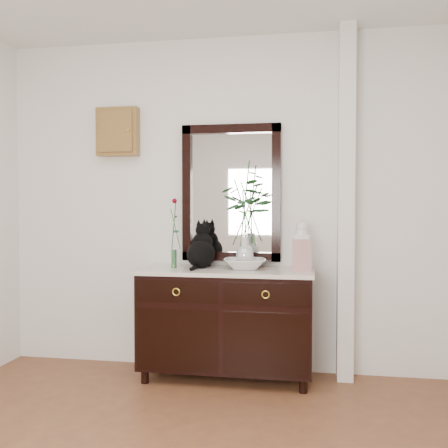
% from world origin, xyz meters
% --- Properties ---
extents(wall_back, '(3.60, 0.04, 2.70)m').
position_xyz_m(wall_back, '(0.00, 1.98, 1.35)').
color(wall_back, white).
rests_on(wall_back, ground).
extents(pilaster, '(0.12, 0.20, 2.70)m').
position_xyz_m(pilaster, '(1.00, 1.90, 1.35)').
color(pilaster, white).
rests_on(pilaster, ground).
extents(sideboard, '(1.33, 0.52, 0.82)m').
position_xyz_m(sideboard, '(0.10, 1.73, 0.47)').
color(sideboard, black).
rests_on(sideboard, ground).
extents(wall_mirror, '(0.80, 0.06, 1.10)m').
position_xyz_m(wall_mirror, '(0.10, 1.97, 1.44)').
color(wall_mirror, black).
rests_on(wall_mirror, wall_back).
extents(key_cabinet, '(0.35, 0.10, 0.40)m').
position_xyz_m(key_cabinet, '(-0.85, 1.94, 1.95)').
color(key_cabinet, brown).
rests_on(key_cabinet, wall_back).
extents(cat, '(0.26, 0.31, 0.36)m').
position_xyz_m(cat, '(-0.11, 1.80, 1.03)').
color(cat, black).
rests_on(cat, sideboard).
extents(lotus_bowl, '(0.37, 0.37, 0.08)m').
position_xyz_m(lotus_bowl, '(0.24, 1.76, 0.89)').
color(lotus_bowl, silver).
rests_on(lotus_bowl, sideboard).
extents(vase_branches, '(0.42, 0.42, 0.82)m').
position_xyz_m(vase_branches, '(0.24, 1.76, 1.28)').
color(vase_branches, silver).
rests_on(vase_branches, lotus_bowl).
extents(bud_vase_rose, '(0.09, 0.09, 0.55)m').
position_xyz_m(bud_vase_rose, '(-0.32, 1.74, 1.13)').
color(bud_vase_rose, '#30673B').
rests_on(bud_vase_rose, sideboard).
extents(ginger_jar, '(0.15, 0.15, 0.38)m').
position_xyz_m(ginger_jar, '(0.67, 1.73, 1.04)').
color(ginger_jar, white).
rests_on(ginger_jar, sideboard).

